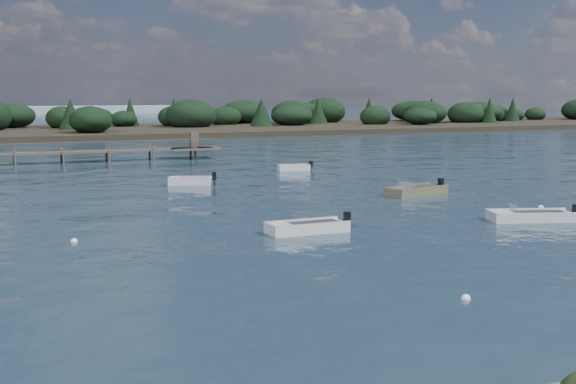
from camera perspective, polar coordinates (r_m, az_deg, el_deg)
name	(u,v)px	position (r m, az deg, el deg)	size (l,w,h in m)	color
ground	(132,151)	(85.07, -12.24, 3.18)	(400.00, 400.00, 0.00)	#142430
dinghy_mid_grey	(307,229)	(34.31, 1.52, -2.96)	(4.21, 1.48, 1.07)	silver
dinghy_mid_white_a	(531,218)	(39.53, 18.64, -1.95)	(4.72, 2.93, 1.09)	silver
dinghy_mid_white_b	(416,192)	(47.83, 10.07, -0.02)	(4.89, 2.73, 1.19)	#696546
tender_far_white	(190,183)	(52.60, -7.73, 0.74)	(3.47, 2.26, 1.17)	silver
tender_far_grey_b	(294,169)	(61.89, 0.46, 1.84)	(3.10, 1.48, 1.04)	silver
buoy_a	(466,299)	(24.05, 13.87, -8.21)	(0.32, 0.32, 0.32)	white
buoy_c	(74,242)	(33.52, -16.55, -3.79)	(0.32, 0.32, 0.32)	white
buoy_d	(541,208)	(44.12, 19.34, -1.19)	(0.32, 0.32, 0.32)	white
buoy_e	(199,182)	(54.56, -7.06, 0.83)	(0.32, 0.32, 0.32)	white
far_headland	(228,120)	(130.04, -4.80, 5.72)	(190.00, 40.00, 5.80)	black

